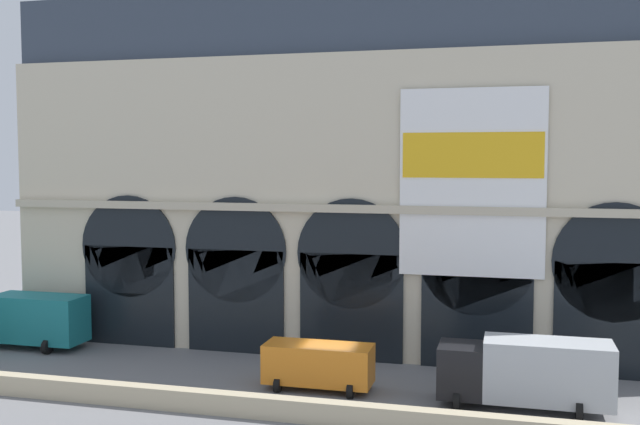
# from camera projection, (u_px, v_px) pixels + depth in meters

# --- Properties ---
(ground_plane) EXTENTS (200.00, 200.00, 0.00)m
(ground_plane) POSITION_uv_depth(u_px,v_px,m) (329.00, 387.00, 35.53)
(ground_plane) COLOR slate
(quay_parapet_wall) EXTENTS (90.00, 0.70, 0.95)m
(quay_parapet_wall) POSITION_uv_depth(u_px,v_px,m) (302.00, 410.00, 30.91)
(quay_parapet_wall) COLOR #BCAD8C
(quay_parapet_wall) RESTS_ON ground
(station_building) EXTENTS (41.78, 4.71, 20.69)m
(station_building) POSITION_uv_depth(u_px,v_px,m) (360.00, 178.00, 41.69)
(station_building) COLOR beige
(station_building) RESTS_ON ground
(box_truck_west) EXTENTS (7.50, 2.91, 3.12)m
(box_truck_west) POSITION_uv_depth(u_px,v_px,m) (26.00, 319.00, 43.01)
(box_truck_west) COLOR #19727A
(box_truck_west) RESTS_ON ground
(van_center) EXTENTS (5.20, 2.48, 2.20)m
(van_center) POSITION_uv_depth(u_px,v_px,m) (318.00, 364.00, 35.13)
(van_center) COLOR orange
(van_center) RESTS_ON ground
(box_truck_mideast) EXTENTS (7.50, 2.91, 3.12)m
(box_truck_mideast) POSITION_uv_depth(u_px,v_px,m) (526.00, 371.00, 32.34)
(box_truck_mideast) COLOR black
(box_truck_mideast) RESTS_ON ground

